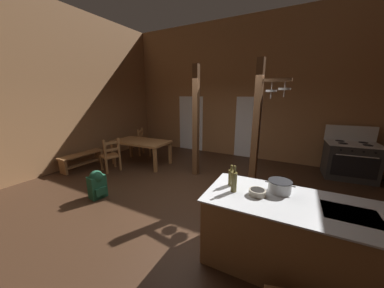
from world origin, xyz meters
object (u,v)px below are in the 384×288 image
(kitchen_island, at_px, (295,237))
(dining_table, at_px, (141,144))
(bottle_tall_on_counter, at_px, (231,177))
(bottle_short_on_counter, at_px, (234,181))
(bench_along_left_wall, at_px, (82,158))
(mixing_bowl_on_counter, at_px, (257,192))
(stove_range, at_px, (350,160))
(stockpot_on_counter, at_px, (280,186))
(ladderback_chair_by_post, at_px, (145,142))
(backpack, at_px, (97,183))
(ladderback_chair_near_window, at_px, (111,156))

(kitchen_island, bearing_deg, dining_table, 153.76)
(bottle_tall_on_counter, xyz_separation_m, bottle_short_on_counter, (0.09, -0.16, 0.02))
(bench_along_left_wall, height_order, mixing_bowl_on_counter, mixing_bowl_on_counter)
(bottle_short_on_counter, bearing_deg, stove_range, 63.79)
(kitchen_island, xyz_separation_m, stockpot_on_counter, (-0.24, 0.18, 0.53))
(ladderback_chair_by_post, height_order, bench_along_left_wall, ladderback_chair_by_post)
(ladderback_chair_by_post, distance_m, backpack, 3.13)
(ladderback_chair_near_window, height_order, ladderback_chair_by_post, same)
(backpack, bearing_deg, bottle_short_on_counter, -2.62)
(stove_range, height_order, bench_along_left_wall, stove_range)
(stockpot_on_counter, bearing_deg, stove_range, 69.00)
(mixing_bowl_on_counter, distance_m, bottle_tall_on_counter, 0.40)
(ladderback_chair_near_window, bearing_deg, bottle_short_on_counter, -18.91)
(kitchen_island, bearing_deg, ladderback_chair_by_post, 149.04)
(ladderback_chair_near_window, distance_m, backpack, 1.56)
(stockpot_on_counter, bearing_deg, dining_table, 154.45)
(stove_range, height_order, bottle_short_on_counter, stove_range)
(dining_table, relative_size, bench_along_left_wall, 1.40)
(ladderback_chair_by_post, xyz_separation_m, bench_along_left_wall, (-0.71, -1.92, -0.15))
(mixing_bowl_on_counter, distance_m, bottle_short_on_counter, 0.31)
(ladderback_chair_by_post, height_order, bottle_tall_on_counter, bottle_tall_on_counter)
(ladderback_chair_near_window, bearing_deg, bench_along_left_wall, -165.51)
(mixing_bowl_on_counter, relative_size, bottle_tall_on_counter, 0.71)
(stove_range, bearing_deg, mixing_bowl_on_counter, -112.92)
(kitchen_island, height_order, mixing_bowl_on_counter, mixing_bowl_on_counter)
(bench_along_left_wall, bearing_deg, kitchen_island, -10.25)
(bottle_tall_on_counter, bearing_deg, mixing_bowl_on_counter, -18.08)
(dining_table, relative_size, bottle_short_on_counter, 5.01)
(ladderback_chair_near_window, bearing_deg, bottle_tall_on_counter, -17.08)
(bench_along_left_wall, relative_size, backpack, 2.07)
(dining_table, height_order, ladderback_chair_near_window, ladderback_chair_near_window)
(dining_table, xyz_separation_m, bottle_short_on_counter, (3.55, -2.21, 0.39))
(kitchen_island, height_order, dining_table, kitchen_island)
(stove_range, bearing_deg, kitchen_island, -106.88)
(bottle_short_on_counter, bearing_deg, backpack, 177.38)
(stove_range, height_order, dining_table, stove_range)
(dining_table, xyz_separation_m, bottle_tall_on_counter, (3.47, -2.04, 0.36))
(dining_table, bearing_deg, stockpot_on_counter, -25.55)
(stove_range, height_order, ladderback_chair_near_window, stove_range)
(kitchen_island, bearing_deg, stockpot_on_counter, 143.26)
(mixing_bowl_on_counter, bearing_deg, stockpot_on_counter, 42.86)
(backpack, bearing_deg, bottle_tall_on_counter, 0.63)
(ladderback_chair_by_post, xyz_separation_m, bottle_tall_on_counter, (4.05, -2.85, 0.56))
(stove_range, relative_size, stockpot_on_counter, 3.70)
(backpack, bearing_deg, kitchen_island, -0.84)
(bench_along_left_wall, height_order, bottle_tall_on_counter, bottle_tall_on_counter)
(kitchen_island, bearing_deg, bench_along_left_wall, 169.75)
(kitchen_island, height_order, stove_range, stove_range)
(bench_along_left_wall, height_order, bottle_short_on_counter, bottle_short_on_counter)
(stove_range, xyz_separation_m, ladderback_chair_near_window, (-5.82, -2.55, -0.03))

